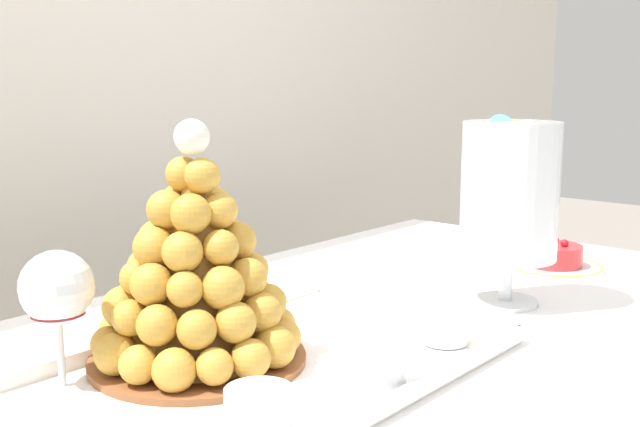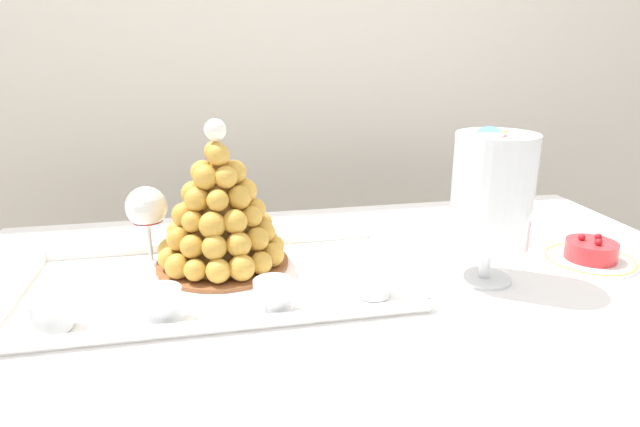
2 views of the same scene
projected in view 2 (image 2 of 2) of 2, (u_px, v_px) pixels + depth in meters
backdrop_wall at (278, 22)px, 1.70m from camera, size 4.80×0.10×2.50m
buffet_table at (354, 335)px, 0.97m from camera, size 1.44×0.96×0.78m
serving_tray at (219, 283)px, 0.96m from camera, size 0.67×0.35×0.02m
croquembouche at (220, 213)px, 1.00m from camera, size 0.25×0.25×0.28m
dessert_cup_left at (49, 315)px, 0.80m from camera, size 0.06×0.06×0.05m
dessert_cup_mid_left at (162, 306)px, 0.82m from camera, size 0.06×0.06×0.05m
dessert_cup_centre at (273, 297)px, 0.85m from camera, size 0.06×0.06×0.05m
dessert_cup_mid_right at (374, 280)px, 0.90m from camera, size 0.06×0.06×0.06m
macaron_goblet at (492, 192)px, 0.94m from camera, size 0.14×0.14×0.29m
fruit_tart_plate at (590, 254)px, 1.06m from camera, size 0.17×0.17×0.06m
wine_glass at (147, 209)px, 1.03m from camera, size 0.08×0.08×0.15m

